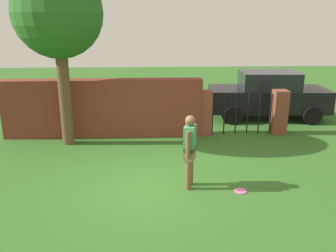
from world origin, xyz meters
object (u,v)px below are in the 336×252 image
object	(u,v)px
tree	(58,15)
frisbee_pink	(240,191)
person	(189,148)
car	(268,95)

from	to	relation	value
tree	frisbee_pink	bearing A→B (deg)	-37.03
person	car	distance (m)	6.47
tree	car	xyz separation A→B (m)	(6.70, 2.48, -2.77)
car	frisbee_pink	xyz separation A→B (m)	(-2.36, -5.76, -0.85)
person	tree	bearing A→B (deg)	-116.62
frisbee_pink	tree	bearing A→B (deg)	142.97
tree	person	xyz separation A→B (m)	(3.27, -3.00, -2.74)
frisbee_pink	car	bearing A→B (deg)	67.74
tree	frisbee_pink	world-z (taller)	tree
person	frisbee_pink	xyz separation A→B (m)	(1.08, -0.28, -0.89)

